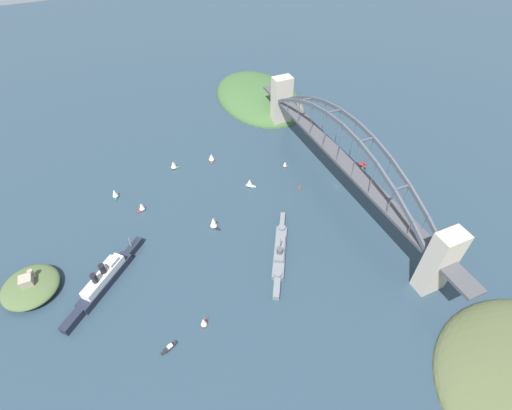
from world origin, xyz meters
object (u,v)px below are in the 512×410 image
object	(u,v)px
seaplane_taxiing_near_bridge	(362,165)
small_boat_6	(142,206)
small_boat_5	(211,157)
naval_cruiser	(280,252)
small_boat_1	(115,193)
harbor_arch_bridge	(342,160)
small_boat_2	(213,222)
small_boat_0	(285,164)
small_boat_7	(204,322)
small_boat_8	(174,165)
channel_marker_buoy	(300,188)
small_boat_4	(169,347)
fort_island_mid_harbor	(30,287)
ocean_liner	(104,280)
small_boat_3	(250,183)

from	to	relation	value
seaplane_taxiing_near_bridge	small_boat_6	distance (m)	205.29
small_boat_5	seaplane_taxiing_near_bridge	bearing A→B (deg)	-117.95
naval_cruiser	small_boat_1	xyz separation A→B (m)	(115.41, 102.90, 1.28)
seaplane_taxiing_near_bridge	small_boat_6	size ratio (longest dim) A/B	1.27
harbor_arch_bridge	small_boat_2	xyz separation A→B (m)	(-1.79, 118.17, -23.93)
naval_cruiser	small_boat_0	world-z (taller)	naval_cruiser
seaplane_taxiing_near_bridge	small_boat_6	bearing A→B (deg)	82.41
small_boat_1	small_boat_7	world-z (taller)	small_boat_1
small_boat_7	small_boat_8	xyz separation A→B (m)	(165.73, -24.34, 0.05)
seaplane_taxiing_near_bridge	channel_marker_buoy	bearing A→B (deg)	92.49
harbor_arch_bridge	small_boat_4	xyz separation A→B (m)	(-86.39, 176.65, -28.64)
small_boat_5	small_boat_4	bearing A→B (deg)	153.10
small_boat_2	small_boat_7	xyz separation A→B (m)	(-78.60, 34.09, -1.42)
small_boat_4	harbor_arch_bridge	bearing A→B (deg)	-63.94
fort_island_mid_harbor	small_boat_1	world-z (taller)	fort_island_mid_harbor
small_boat_6	small_boat_0	bearing A→B (deg)	-88.69
ocean_liner	small_boat_3	world-z (taller)	ocean_liner
small_boat_5	small_boat_7	xyz separation A→B (m)	(-162.26, 60.96, -0.16)
small_boat_3	small_boat_7	distance (m)	138.40
small_boat_8	channel_marker_buoy	world-z (taller)	small_boat_8
ocean_liner	small_boat_0	distance (m)	187.81
fort_island_mid_harbor	small_boat_4	size ratio (longest dim) A/B	3.37
small_boat_0	small_boat_8	world-z (taller)	small_boat_8
fort_island_mid_harbor	small_boat_4	world-z (taller)	fort_island_mid_harbor
ocean_liner	small_boat_0	xyz separation A→B (m)	(67.23, -175.34, -2.33)
small_boat_2	small_boat_6	distance (m)	65.25
small_boat_0	small_boat_7	distance (m)	174.57
harbor_arch_bridge	small_boat_8	xyz separation A→B (m)	(85.34, 127.93, -25.29)
seaplane_taxiing_near_bridge	small_boat_7	xyz separation A→B (m)	(-94.54, 188.59, 1.77)
seaplane_taxiing_near_bridge	small_boat_3	size ratio (longest dim) A/B	1.21
small_boat_1	channel_marker_buoy	size ratio (longest dim) A/B	3.49
small_boat_3	harbor_arch_bridge	bearing A→B (deg)	-114.22
harbor_arch_bridge	small_boat_0	size ratio (longest dim) A/B	44.03
fort_island_mid_harbor	small_boat_6	distance (m)	98.70
small_boat_4	ocean_liner	bearing A→B (deg)	24.45
ocean_liner	naval_cruiser	size ratio (longest dim) A/B	0.89
fort_island_mid_harbor	small_boat_6	world-z (taller)	fort_island_mid_harbor
small_boat_3	channel_marker_buoy	size ratio (longest dim) A/B	3.22
small_boat_3	small_boat_5	bearing A→B (deg)	21.19
small_boat_8	channel_marker_buoy	xyz separation A→B (m)	(-74.18, -95.54, -3.05)
small_boat_1	small_boat_2	world-z (taller)	small_boat_2
channel_marker_buoy	small_boat_1	bearing A→B (deg)	70.03
small_boat_3	small_boat_4	bearing A→B (deg)	138.68
seaplane_taxiing_near_bridge	small_boat_2	bearing A→B (deg)	95.89
small_boat_2	small_boat_5	size ratio (longest dim) A/B	1.20
harbor_arch_bridge	small_boat_0	xyz separation A→B (m)	(44.41, 30.21, -26.36)
small_boat_1	small_boat_0	bearing A→B (deg)	-98.18
small_boat_2	small_boat_8	world-z (taller)	small_boat_2
fort_island_mid_harbor	small_boat_8	xyz separation A→B (m)	(92.87, -125.02, -0.54)
small_boat_0	small_boat_4	distance (m)	196.36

